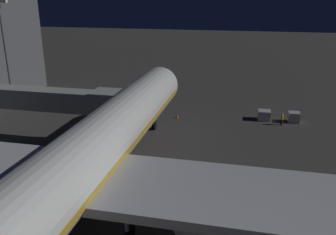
% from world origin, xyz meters
% --- Properties ---
extents(ground_plane, '(320.00, 320.00, 0.00)m').
position_xyz_m(ground_plane, '(0.00, 0.00, 0.00)').
color(ground_plane, '#383533').
extents(airliner_at_gate, '(51.69, 56.88, 17.84)m').
position_xyz_m(airliner_at_gate, '(0.00, 8.32, 5.35)').
color(airliner_at_gate, silver).
rests_on(airliner_at_gate, ground_plane).
extents(jet_bridge, '(23.26, 3.40, 7.02)m').
position_xyz_m(jet_bridge, '(12.41, -7.17, 5.49)').
color(jet_bridge, '#9E9E99').
rests_on(jet_bridge, ground_plane).
extents(apron_floodlight_mast, '(2.90, 0.50, 17.26)m').
position_xyz_m(apron_floodlight_mast, '(25.50, -18.67, 10.06)').
color(apron_floodlight_mast, '#59595E').
rests_on(apron_floodlight_mast, ground_plane).
extents(baggage_container_mid_row, '(1.59, 1.54, 1.51)m').
position_xyz_m(baggage_container_mid_row, '(-19.32, -21.32, 0.76)').
color(baggage_container_mid_row, '#B7BABF').
rests_on(baggage_container_mid_row, ground_plane).
extents(baggage_container_far_row, '(1.80, 1.77, 1.45)m').
position_xyz_m(baggage_container_far_row, '(-15.08, -21.39, 0.73)').
color(baggage_container_far_row, '#B7BABF').
rests_on(baggage_container_far_row, ground_plane).
extents(ground_crew_near_nose_gear, '(0.40, 0.40, 1.77)m').
position_xyz_m(ground_crew_near_nose_gear, '(-17.49, -19.56, 0.97)').
color(ground_crew_near_nose_gear, black).
rests_on(ground_crew_near_nose_gear, ground_plane).
extents(traffic_cone_nose_port, '(0.36, 0.36, 0.55)m').
position_xyz_m(traffic_cone_nose_port, '(-2.20, -19.39, 0.28)').
color(traffic_cone_nose_port, orange).
rests_on(traffic_cone_nose_port, ground_plane).
extents(traffic_cone_nose_starboard, '(0.36, 0.36, 0.55)m').
position_xyz_m(traffic_cone_nose_starboard, '(2.20, -19.39, 0.28)').
color(traffic_cone_nose_starboard, orange).
rests_on(traffic_cone_nose_starboard, ground_plane).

